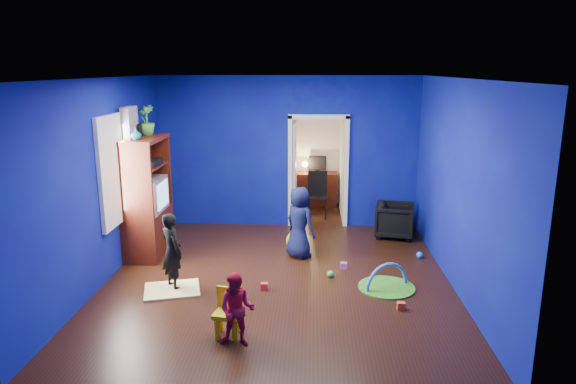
{
  "coord_description": "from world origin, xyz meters",
  "views": [
    {
      "loc": [
        0.49,
        -6.98,
        3.04
      ],
      "look_at": [
        0.13,
        0.4,
        1.24
      ],
      "focal_mm": 32.0,
      "sensor_mm": 36.0,
      "label": 1
    }
  ],
  "objects_px": {
    "child_black": "(172,251)",
    "play_mat": "(387,287)",
    "folding_chair": "(317,196)",
    "hopper_ball": "(297,241)",
    "armchair": "(395,220)",
    "child_navy": "(299,222)",
    "vase": "(136,134)",
    "toddler_red": "(237,310)",
    "tv_armoire": "(147,197)",
    "kid_chair": "(227,315)",
    "study_desk": "(317,189)",
    "crt_tv": "(149,194)"
  },
  "relations": [
    {
      "from": "child_black",
      "to": "play_mat",
      "type": "bearing_deg",
      "value": -131.22
    },
    {
      "from": "toddler_red",
      "to": "kid_chair",
      "type": "height_order",
      "value": "toddler_red"
    },
    {
      "from": "armchair",
      "to": "study_desk",
      "type": "height_order",
      "value": "study_desk"
    },
    {
      "from": "vase",
      "to": "play_mat",
      "type": "distance_m",
      "value": 4.39
    },
    {
      "from": "play_mat",
      "to": "study_desk",
      "type": "relative_size",
      "value": 0.91
    },
    {
      "from": "child_black",
      "to": "kid_chair",
      "type": "height_order",
      "value": "child_black"
    },
    {
      "from": "tv_armoire",
      "to": "study_desk",
      "type": "distance_m",
      "value": 4.33
    },
    {
      "from": "toddler_red",
      "to": "hopper_ball",
      "type": "height_order",
      "value": "toddler_red"
    },
    {
      "from": "hopper_ball",
      "to": "folding_chair",
      "type": "relative_size",
      "value": 0.39
    },
    {
      "from": "child_black",
      "to": "folding_chair",
      "type": "distance_m",
      "value": 4.17
    },
    {
      "from": "child_navy",
      "to": "tv_armoire",
      "type": "height_order",
      "value": "tv_armoire"
    },
    {
      "from": "play_mat",
      "to": "vase",
      "type": "bearing_deg",
      "value": 166.42
    },
    {
      "from": "child_navy",
      "to": "vase",
      "type": "bearing_deg",
      "value": 50.67
    },
    {
      "from": "child_black",
      "to": "armchair",
      "type": "bearing_deg",
      "value": -98.74
    },
    {
      "from": "toddler_red",
      "to": "armchair",
      "type": "bearing_deg",
      "value": 63.1
    },
    {
      "from": "child_navy",
      "to": "crt_tv",
      "type": "relative_size",
      "value": 1.68
    },
    {
      "from": "child_black",
      "to": "crt_tv",
      "type": "height_order",
      "value": "crt_tv"
    },
    {
      "from": "tv_armoire",
      "to": "play_mat",
      "type": "bearing_deg",
      "value": -17.8
    },
    {
      "from": "armchair",
      "to": "folding_chair",
      "type": "distance_m",
      "value": 1.85
    },
    {
      "from": "kid_chair",
      "to": "play_mat",
      "type": "height_order",
      "value": "kid_chair"
    },
    {
      "from": "folding_chair",
      "to": "hopper_ball",
      "type": "bearing_deg",
      "value": -100.05
    },
    {
      "from": "toddler_red",
      "to": "crt_tv",
      "type": "height_order",
      "value": "crt_tv"
    },
    {
      "from": "kid_chair",
      "to": "hopper_ball",
      "type": "bearing_deg",
      "value": 87.42
    },
    {
      "from": "tv_armoire",
      "to": "study_desk",
      "type": "height_order",
      "value": "tv_armoire"
    },
    {
      "from": "armchair",
      "to": "kid_chair",
      "type": "xyz_separation_m",
      "value": [
        -2.49,
        -3.71,
        -0.06
      ]
    },
    {
      "from": "toddler_red",
      "to": "play_mat",
      "type": "height_order",
      "value": "toddler_red"
    },
    {
      "from": "tv_armoire",
      "to": "hopper_ball",
      "type": "distance_m",
      "value": 2.59
    },
    {
      "from": "crt_tv",
      "to": "hopper_ball",
      "type": "distance_m",
      "value": 2.57
    },
    {
      "from": "vase",
      "to": "crt_tv",
      "type": "bearing_deg",
      "value": 82.41
    },
    {
      "from": "child_navy",
      "to": "tv_armoire",
      "type": "distance_m",
      "value": 2.54
    },
    {
      "from": "toddler_red",
      "to": "tv_armoire",
      "type": "relative_size",
      "value": 0.43
    },
    {
      "from": "armchair",
      "to": "hopper_ball",
      "type": "distance_m",
      "value": 1.98
    },
    {
      "from": "tv_armoire",
      "to": "crt_tv",
      "type": "distance_m",
      "value": 0.06
    },
    {
      "from": "child_black",
      "to": "hopper_ball",
      "type": "bearing_deg",
      "value": -90.92
    },
    {
      "from": "child_black",
      "to": "vase",
      "type": "bearing_deg",
      "value": -7.87
    },
    {
      "from": "kid_chair",
      "to": "folding_chair",
      "type": "distance_m",
      "value": 5.02
    },
    {
      "from": "child_navy",
      "to": "study_desk",
      "type": "bearing_deg",
      "value": -51.03
    },
    {
      "from": "child_navy",
      "to": "study_desk",
      "type": "distance_m",
      "value": 3.28
    },
    {
      "from": "vase",
      "to": "study_desk",
      "type": "xyz_separation_m",
      "value": [
        2.82,
        3.53,
        -1.67
      ]
    },
    {
      "from": "armchair",
      "to": "tv_armoire",
      "type": "xyz_separation_m",
      "value": [
        -4.23,
        -1.09,
        0.67
      ]
    },
    {
      "from": "armchair",
      "to": "child_black",
      "type": "xyz_separation_m",
      "value": [
        -3.47,
        -2.44,
        0.24
      ]
    },
    {
      "from": "kid_chair",
      "to": "play_mat",
      "type": "bearing_deg",
      "value": 46.31
    },
    {
      "from": "folding_chair",
      "to": "toddler_red",
      "type": "bearing_deg",
      "value": -100.36
    },
    {
      "from": "toddler_red",
      "to": "kid_chair",
      "type": "xyz_separation_m",
      "value": [
        -0.15,
        0.2,
        -0.18
      ]
    },
    {
      "from": "armchair",
      "to": "study_desk",
      "type": "distance_m",
      "value": 2.57
    },
    {
      "from": "vase",
      "to": "tv_armoire",
      "type": "distance_m",
      "value": 1.11
    },
    {
      "from": "play_mat",
      "to": "folding_chair",
      "type": "relative_size",
      "value": 0.87
    },
    {
      "from": "toddler_red",
      "to": "folding_chair",
      "type": "bearing_deg",
      "value": 83.64
    },
    {
      "from": "armchair",
      "to": "tv_armoire",
      "type": "distance_m",
      "value": 4.42
    },
    {
      "from": "crt_tv",
      "to": "toddler_red",
      "type": "bearing_deg",
      "value": -56.82
    }
  ]
}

